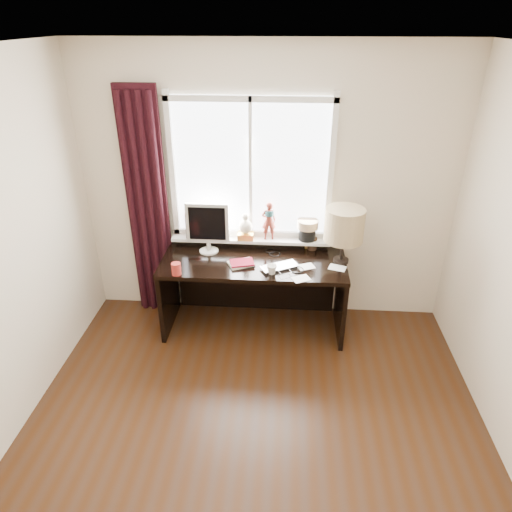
# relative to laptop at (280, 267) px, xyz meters

# --- Properties ---
(floor) EXTENTS (3.50, 4.00, 0.00)m
(floor) POSITION_rel_laptop_xyz_m (-0.14, -1.50, -0.76)
(floor) COLOR #321D11
(floor) RESTS_ON ground
(ceiling) EXTENTS (3.50, 4.00, 0.00)m
(ceiling) POSITION_rel_laptop_xyz_m (-0.14, -1.50, 1.84)
(ceiling) COLOR white
(ceiling) RESTS_ON wall_back
(wall_back) EXTENTS (3.50, 0.00, 2.60)m
(wall_back) POSITION_rel_laptop_xyz_m (-0.14, 0.50, 0.54)
(wall_back) COLOR beige
(wall_back) RESTS_ON ground
(laptop) EXTENTS (0.40, 0.35, 0.03)m
(laptop) POSITION_rel_laptop_xyz_m (0.00, 0.00, 0.00)
(laptop) COLOR silver
(laptop) RESTS_ON desk
(mug) EXTENTS (0.12, 0.12, 0.09)m
(mug) POSITION_rel_laptop_xyz_m (-0.07, -0.10, 0.03)
(mug) COLOR white
(mug) RESTS_ON desk
(red_cup) EXTENTS (0.08, 0.08, 0.11)m
(red_cup) POSITION_rel_laptop_xyz_m (-0.89, -0.17, 0.04)
(red_cup) COLOR #A32821
(red_cup) RESTS_ON desk
(window) EXTENTS (1.52, 0.20, 1.40)m
(window) POSITION_rel_laptop_xyz_m (-0.27, 0.45, 0.54)
(window) COLOR white
(window) RESTS_ON ground
(curtain) EXTENTS (0.38, 0.09, 2.25)m
(curtain) POSITION_rel_laptop_xyz_m (-1.28, 0.40, 0.35)
(curtain) COLOR black
(curtain) RESTS_ON floor
(desk) EXTENTS (1.70, 0.70, 0.75)m
(desk) POSITION_rel_laptop_xyz_m (-0.24, 0.22, -0.26)
(desk) COLOR black
(desk) RESTS_ON floor
(monitor) EXTENTS (0.40, 0.18, 0.49)m
(monitor) POSITION_rel_laptop_xyz_m (-0.68, 0.27, 0.26)
(monitor) COLOR beige
(monitor) RESTS_ON desk
(notebook_stack) EXTENTS (0.27, 0.24, 0.03)m
(notebook_stack) POSITION_rel_laptop_xyz_m (-0.35, 0.04, 0.00)
(notebook_stack) COLOR beige
(notebook_stack) RESTS_ON desk
(brush_holder) EXTENTS (0.09, 0.09, 0.25)m
(brush_holder) POSITION_rel_laptop_xyz_m (0.30, 0.40, 0.05)
(brush_holder) COLOR black
(brush_holder) RESTS_ON desk
(icon_frame) EXTENTS (0.10, 0.04, 0.13)m
(icon_frame) POSITION_rel_laptop_xyz_m (0.28, 0.41, 0.05)
(icon_frame) COLOR gold
(icon_frame) RESTS_ON desk
(table_lamp) EXTENTS (0.35, 0.35, 0.52)m
(table_lamp) POSITION_rel_laptop_xyz_m (0.56, 0.16, 0.35)
(table_lamp) COLOR black
(table_lamp) RESTS_ON desk
(loose_papers) EXTENTS (0.51, 0.38, 0.00)m
(loose_papers) POSITION_rel_laptop_xyz_m (0.31, -0.03, -0.01)
(loose_papers) COLOR white
(loose_papers) RESTS_ON desk
(desk_cables) EXTENTS (0.39, 0.49, 0.01)m
(desk_cables) POSITION_rel_laptop_xyz_m (0.03, 0.15, -0.01)
(desk_cables) COLOR black
(desk_cables) RESTS_ON desk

